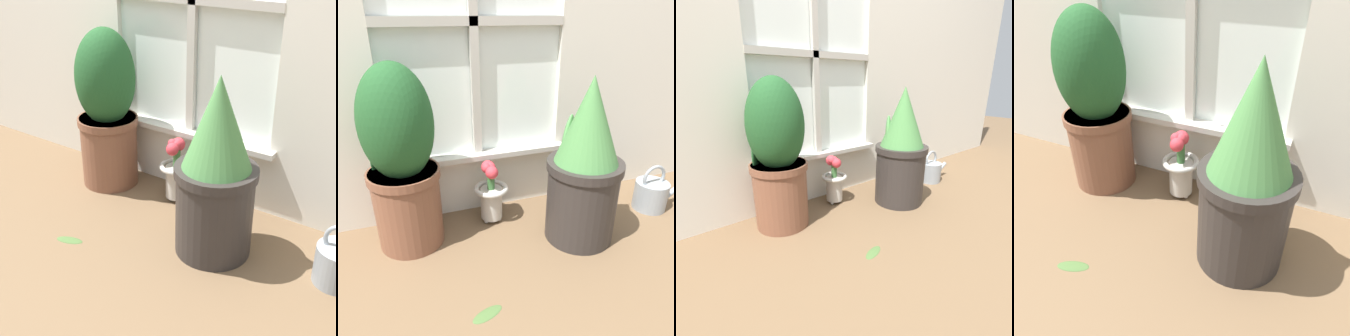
% 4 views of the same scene
% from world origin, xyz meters
% --- Properties ---
extents(ground_plane, '(10.00, 10.00, 0.00)m').
position_xyz_m(ground_plane, '(0.00, 0.00, 0.00)').
color(ground_plane, brown).
extents(potted_plant_left, '(0.28, 0.28, 0.74)m').
position_xyz_m(potted_plant_left, '(-0.34, 0.48, 0.37)').
color(potted_plant_left, brown).
rests_on(potted_plant_left, ground_plane).
extents(potted_plant_right, '(0.30, 0.30, 0.68)m').
position_xyz_m(potted_plant_right, '(0.34, 0.29, 0.32)').
color(potted_plant_right, '#2D2826').
rests_on(potted_plant_right, ground_plane).
extents(flower_vase, '(0.15, 0.15, 0.29)m').
position_xyz_m(flower_vase, '(0.02, 0.52, 0.15)').
color(flower_vase, '#BCB7AD').
rests_on(flower_vase, ground_plane).
extents(watering_can, '(0.28, 0.16, 0.23)m').
position_xyz_m(watering_can, '(0.79, 0.36, 0.08)').
color(watering_can, gray).
rests_on(watering_can, ground_plane).
extents(fallen_leaf, '(0.12, 0.08, 0.01)m').
position_xyz_m(fallen_leaf, '(-0.15, 0.01, 0.00)').
color(fallen_leaf, '#476633').
rests_on(fallen_leaf, ground_plane).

